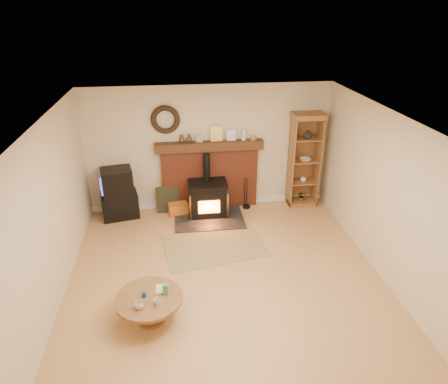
{
  "coord_description": "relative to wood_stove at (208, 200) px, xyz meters",
  "views": [
    {
      "loc": [
        -0.7,
        -5.01,
        4.05
      ],
      "look_at": [
        0.08,
        1.0,
        1.13
      ],
      "focal_mm": 32.0,
      "sensor_mm": 36.0,
      "label": 1
    }
  ],
  "objects": [
    {
      "name": "wood_stove",
      "position": [
        0.0,
        0.0,
        0.0
      ],
      "size": [
        1.4,
        1.0,
        1.29
      ],
      "color": "black",
      "rests_on": "ground"
    },
    {
      "name": "curio_cabinet",
      "position": [
        2.06,
        0.28,
        0.66
      ],
      "size": [
        0.65,
        0.47,
        2.03
      ],
      "color": "brown",
      "rests_on": "ground"
    },
    {
      "name": "leaning_painting",
      "position": [
        -0.83,
        0.28,
        -0.08
      ],
      "size": [
        0.47,
        0.12,
        0.56
      ],
      "primitive_type": "cube",
      "rotation": [
        -0.17,
        0.0,
        0.0
      ],
      "color": "black",
      "rests_on": "ground"
    },
    {
      "name": "firelog_box",
      "position": [
        -0.61,
        0.13,
        -0.23
      ],
      "size": [
        0.43,
        0.31,
        0.25
      ],
      "primitive_type": "cube",
      "rotation": [
        0.0,
        0.0,
        0.18
      ],
      "color": "yellow",
      "rests_on": "ground"
    },
    {
      "name": "room_shell",
      "position": [
        0.06,
        -2.18,
        1.36
      ],
      "size": [
        5.02,
        5.52,
        2.61
      ],
      "color": "beige",
      "rests_on": "ground"
    },
    {
      "name": "ground",
      "position": [
        0.08,
        -2.27,
        -0.36
      ],
      "size": [
        5.5,
        5.5,
        0.0
      ],
      "primitive_type": "plane",
      "color": "tan",
      "rests_on": "ground"
    },
    {
      "name": "fire_tools",
      "position": [
        0.85,
        0.23,
        -0.25
      ],
      "size": [
        0.16,
        0.16,
        0.7
      ],
      "color": "black",
      "rests_on": "ground"
    },
    {
      "name": "coffee_table",
      "position": [
        -1.08,
        -2.91,
        -0.04
      ],
      "size": [
        0.92,
        0.92,
        0.55
      ],
      "color": "brown",
      "rests_on": "ground"
    },
    {
      "name": "area_rug",
      "position": [
        -0.01,
        -1.16,
        -0.35
      ],
      "size": [
        1.95,
        1.5,
        0.01
      ],
      "primitive_type": "cube",
      "rotation": [
        0.0,
        0.0,
        0.16
      ],
      "color": "brown",
      "rests_on": "ground"
    },
    {
      "name": "chimney_breast",
      "position": [
        0.08,
        0.39,
        0.44
      ],
      "size": [
        2.2,
        0.22,
        1.78
      ],
      "color": "#943D25",
      "rests_on": "ground"
    },
    {
      "name": "tv_unit",
      "position": [
        -1.8,
        0.19,
        0.15
      ],
      "size": [
        0.8,
        0.63,
        1.05
      ],
      "color": "black",
      "rests_on": "ground"
    }
  ]
}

